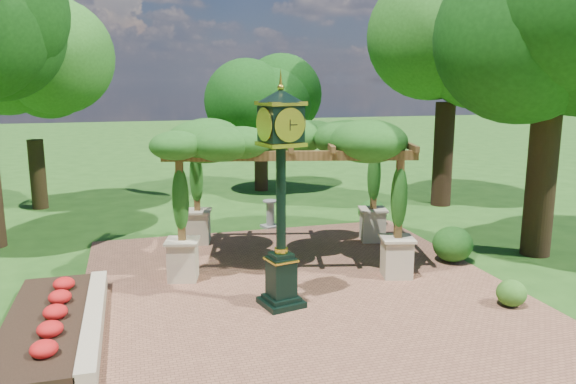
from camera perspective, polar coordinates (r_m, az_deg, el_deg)
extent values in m
plane|color=#1E4714|center=(12.30, 3.24, -12.34)|extent=(120.00, 120.00, 0.00)
cube|color=brown|center=(13.17, 1.80, -10.59)|extent=(10.00, 12.00, 0.04)
cube|color=#C6B793|center=(12.14, -19.11, -12.29)|extent=(0.35, 5.00, 0.40)
cube|color=red|center=(12.25, -23.41, -12.51)|extent=(1.50, 5.00, 0.36)
cube|color=black|center=(12.65, -0.69, -11.13)|extent=(1.01, 1.01, 0.13)
cube|color=black|center=(12.44, -0.70, -8.71)|extent=(0.63, 0.63, 0.95)
cube|color=gold|center=(12.30, -0.70, -6.87)|extent=(0.71, 0.71, 0.04)
cylinder|color=black|center=(11.95, -0.72, -0.62)|extent=(0.25, 0.25, 2.42)
cube|color=black|center=(11.72, -0.74, 6.95)|extent=(0.89, 0.89, 0.74)
cylinder|color=beige|center=(11.39, 0.17, 6.82)|extent=(0.62, 0.17, 0.63)
cone|color=black|center=(11.69, -0.74, 9.78)|extent=(1.14, 1.14, 0.26)
sphere|color=gold|center=(11.69, -0.75, 10.55)|extent=(0.15, 0.15, 0.15)
cube|color=beige|center=(14.29, -10.63, -6.86)|extent=(0.84, 0.84, 0.97)
cube|color=brown|center=(13.89, -10.86, -0.85)|extent=(0.21, 0.21, 1.99)
cube|color=beige|center=(14.52, 10.98, -6.58)|extent=(0.84, 0.84, 0.97)
cube|color=brown|center=(14.13, 11.21, -0.66)|extent=(0.21, 0.21, 1.99)
cube|color=beige|center=(17.35, -9.13, -3.55)|extent=(0.84, 0.84, 0.97)
cube|color=brown|center=(17.03, -9.29, 1.43)|extent=(0.21, 0.21, 1.99)
cube|color=beige|center=(17.54, 8.59, -3.37)|extent=(0.84, 0.84, 0.97)
cube|color=brown|center=(17.22, 8.74, 1.56)|extent=(0.21, 0.21, 1.99)
cube|color=brown|center=(13.57, 0.28, 3.69)|extent=(6.09, 1.59, 0.24)
cube|color=brown|center=(16.76, -0.23, 5.15)|extent=(6.09, 1.59, 0.24)
ellipsoid|color=#1D5016|center=(15.13, 0.00, 5.59)|extent=(6.95, 5.20, 1.07)
cube|color=gray|center=(19.10, -1.80, -3.51)|extent=(0.66, 0.66, 0.10)
cylinder|color=gray|center=(18.99, -1.81, -2.26)|extent=(0.34, 0.34, 0.86)
cylinder|color=gray|center=(18.89, -1.82, -0.93)|extent=(0.62, 0.62, 0.05)
ellipsoid|color=#2F621C|center=(13.45, 21.75, -9.52)|extent=(0.81, 0.81, 0.59)
ellipsoid|color=#1F5317|center=(16.03, 16.38, -5.11)|extent=(1.29, 1.29, 0.97)
ellipsoid|color=#215719|center=(19.55, 8.52, -2.01)|extent=(1.06, 1.06, 0.85)
cylinder|color=#312413|center=(23.78, -24.07, 1.65)|extent=(0.59, 0.59, 2.69)
ellipsoid|color=#275F1B|center=(23.51, -24.76, 10.01)|extent=(3.99, 3.99, 4.25)
cylinder|color=#362115|center=(25.38, -2.74, 2.93)|extent=(0.61, 0.61, 2.47)
ellipsoid|color=#103B0E|center=(25.11, -2.81, 10.15)|extent=(3.52, 3.52, 3.90)
cylinder|color=black|center=(23.03, 15.48, 3.70)|extent=(0.77, 0.77, 4.09)
ellipsoid|color=#275F1B|center=(22.97, 16.20, 16.85)|extent=(4.55, 4.55, 6.46)
cylinder|color=#342314|center=(17.31, 24.28, 0.55)|extent=(0.81, 0.81, 4.00)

